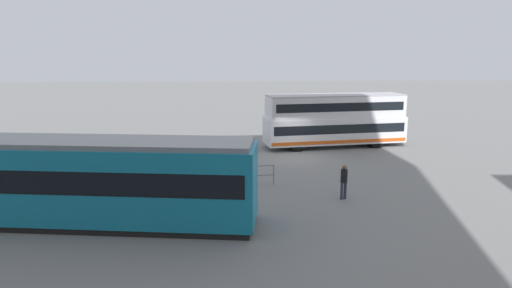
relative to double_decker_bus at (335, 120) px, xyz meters
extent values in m
plane|color=slate|center=(3.24, 3.08, -1.97)|extent=(160.00, 160.00, 0.00)
cube|color=white|center=(-0.01, 0.00, -0.69)|extent=(10.51, 3.86, 1.86)
cube|color=white|center=(-0.01, 0.00, 1.01)|extent=(10.19, 3.72, 1.53)
cube|color=black|center=(-0.01, 0.00, -0.47)|extent=(10.00, 3.82, 0.64)
cube|color=black|center=(-0.01, 0.00, 1.08)|extent=(9.69, 3.68, 0.60)
cube|color=#D85919|center=(-0.01, 0.00, -1.37)|extent=(10.31, 3.87, 0.24)
cube|color=#B2B2B7|center=(-0.01, 0.00, 1.82)|extent=(10.19, 3.72, 0.10)
cylinder|color=black|center=(3.15, 0.42, -1.47)|extent=(1.32, 2.58, 1.00)
cylinder|color=black|center=(-2.80, -0.38, -1.47)|extent=(1.32, 2.58, 1.00)
cube|color=teal|center=(13.72, 13.72, -0.22)|extent=(14.30, 4.54, 3.00)
cube|color=black|center=(13.72, 13.72, 0.08)|extent=(13.74, 4.49, 0.90)
cube|color=gray|center=(13.72, 13.72, 1.38)|extent=(13.99, 4.30, 0.20)
cube|color=black|center=(13.72, 13.72, -1.85)|extent=(14.00, 4.37, 0.25)
cylinder|color=#4C3F2D|center=(7.40, 8.53, -1.58)|extent=(0.14, 0.14, 0.78)
cylinder|color=#4C3F2D|center=(7.58, 8.41, -1.58)|extent=(0.14, 0.14, 0.78)
cylinder|color=#335938|center=(7.49, 8.47, -0.90)|extent=(0.44, 0.44, 0.60)
sphere|color=#8C6647|center=(7.49, 8.47, -0.49)|extent=(0.21, 0.21, 0.21)
cylinder|color=#33384C|center=(2.50, 11.62, -1.56)|extent=(0.14, 0.14, 0.82)
cylinder|color=#33384C|center=(2.30, 11.52, -1.56)|extent=(0.14, 0.14, 0.82)
cylinder|color=black|center=(2.40, 11.57, -0.84)|extent=(0.43, 0.43, 0.63)
sphere|color=#8C6647|center=(2.40, 11.57, -0.41)|extent=(0.22, 0.22, 0.22)
cube|color=gray|center=(8.82, 9.35, -0.92)|extent=(6.77, 0.48, 0.06)
cube|color=gray|center=(8.82, 9.35, -1.42)|extent=(6.77, 0.48, 0.06)
cylinder|color=gray|center=(5.44, 9.14, -1.45)|extent=(0.07, 0.07, 1.05)
cylinder|color=gray|center=(8.82, 9.35, -1.45)|extent=(0.07, 0.07, 1.05)
cylinder|color=gray|center=(12.21, 9.56, -1.45)|extent=(0.07, 0.07, 1.05)
cylinder|color=slate|center=(13.65, 8.95, -0.85)|extent=(0.10, 0.10, 2.24)
cube|color=#D8D84C|center=(13.66, 8.99, -0.15)|extent=(1.07, 0.25, 0.63)
camera|label=1|loc=(7.77, 30.46, 4.73)|focal=30.02mm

